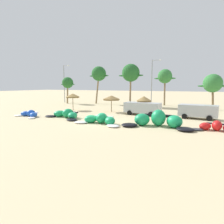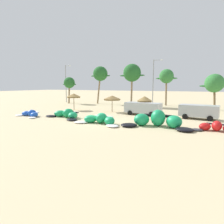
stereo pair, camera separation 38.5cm
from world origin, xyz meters
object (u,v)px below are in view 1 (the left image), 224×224
at_px(palm_leftmost, 68,83).
at_px(palm_left, 99,74).
at_px(kite_center, 158,120).
at_px(kite_left, 66,114).
at_px(beach_umbrella_middle, 111,98).
at_px(beach_umbrella_near_palms, 144,99).
at_px(kite_far_left, 29,114).
at_px(palm_center_left, 165,77).
at_px(parked_van, 197,110).
at_px(parked_car_second, 142,108).
at_px(palm_left_of_gap, 131,73).
at_px(lamppost_west, 65,82).
at_px(palm_center_right, 213,84).
at_px(kite_left_of_center, 100,120).
at_px(kite_right_of_center, 217,127).
at_px(beach_umbrella_near_van, 73,96).
at_px(lamppost_west_center, 152,80).

distance_m(palm_leftmost, palm_left, 7.86).
bearing_deg(kite_center, kite_left, 177.96).
bearing_deg(beach_umbrella_middle, beach_umbrella_near_palms, 6.35).
height_order(kite_far_left, palm_leftmost, palm_leftmost).
relative_size(beach_umbrella_middle, palm_center_left, 0.36).
relative_size(parked_van, parked_car_second, 0.91).
height_order(palm_left_of_gap, lamppost_west, lamppost_west).
distance_m(palm_left_of_gap, palm_center_right, 15.65).
bearing_deg(palm_center_left, parked_car_second, -91.63).
relative_size(parked_van, palm_left_of_gap, 0.56).
xyz_separation_m(palm_left, palm_center_right, (24.05, -2.24, -2.33)).
height_order(kite_left_of_center, kite_right_of_center, kite_left_of_center).
bearing_deg(beach_umbrella_near_van, kite_far_left, -98.02).
bearing_deg(palm_left_of_gap, palm_center_left, 33.95).
height_order(beach_umbrella_middle, palm_left, palm_left).
distance_m(parked_van, lamppost_west, 34.05).
bearing_deg(palm_left_of_gap, kite_center, -62.44).
height_order(parked_van, palm_center_left, palm_center_left).
relative_size(beach_umbrella_near_palms, lamppost_west, 0.29).
height_order(beach_umbrella_near_van, beach_umbrella_middle, beach_umbrella_near_van).
bearing_deg(beach_umbrella_near_palms, lamppost_west_center, 97.91).
distance_m(kite_center, parked_van, 8.01).
distance_m(kite_center, beach_umbrella_middle, 12.72).
relative_size(parked_van, palm_center_right, 0.77).
distance_m(palm_leftmost, palm_center_left, 22.64).
distance_m(parked_car_second, lamppost_west, 27.09).
height_order(parked_van, lamppost_west_center, lamppost_west_center).
xyz_separation_m(beach_umbrella_middle, palm_left_of_gap, (-0.42, 10.47, 4.58)).
bearing_deg(kite_left_of_center, kite_far_left, 178.43).
distance_m(kite_far_left, palm_left_of_gap, 22.31).
distance_m(beach_umbrella_near_palms, parked_car_second, 1.99).
bearing_deg(lamppost_west_center, palm_left_of_gap, -146.51).
relative_size(kite_right_of_center, lamppost_west_center, 0.49).
bearing_deg(kite_left_of_center, palm_left, 119.09).
height_order(palm_center_left, lamppost_west_center, lamppost_west_center).
bearing_deg(palm_left, palm_center_right, -5.32).
xyz_separation_m(beach_umbrella_middle, palm_left, (-8.99, 12.14, 4.69)).
bearing_deg(palm_center_right, lamppost_west, 177.80).
bearing_deg(palm_leftmost, kite_far_left, -67.78).
height_order(kite_far_left, palm_center_left, palm_center_left).
bearing_deg(lamppost_west, palm_left, 5.80).
bearing_deg(lamppost_west_center, palm_center_left, 34.74).
bearing_deg(kite_center, palm_center_left, 98.64).
bearing_deg(beach_umbrella_middle, palm_center_left, 68.14).
relative_size(kite_left_of_center, lamppost_west, 0.65).
xyz_separation_m(parked_van, lamppost_west_center, (-9.46, 14.37, 4.36)).
bearing_deg(palm_center_right, beach_umbrella_middle, -146.69).
relative_size(beach_umbrella_near_palms, lamppost_west_center, 0.28).
distance_m(kite_center, lamppost_west, 34.29).
xyz_separation_m(kite_right_of_center, lamppost_west_center, (-11.43, 21.21, 5.08)).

